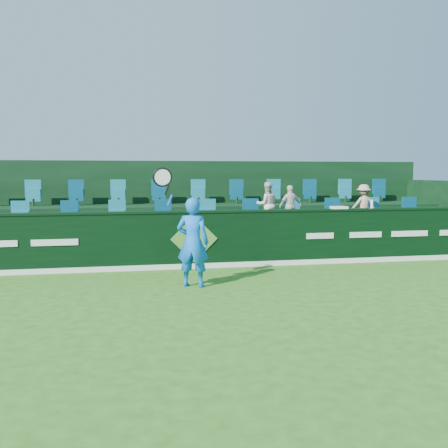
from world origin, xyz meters
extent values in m
plane|color=#256618|center=(0.00, 0.00, 0.00)|extent=(60.00, 60.00, 0.00)
cube|color=black|center=(0.00, 4.00, 0.65)|extent=(16.00, 0.20, 1.30)
cube|color=black|center=(0.00, 4.00, 1.32)|extent=(16.00, 0.24, 0.05)
cube|color=white|center=(0.00, 3.89, 0.06)|extent=(16.00, 0.02, 0.12)
cube|color=#4E8E33|center=(0.00, 3.88, 0.70)|extent=(1.10, 0.02, 1.10)
cube|color=white|center=(-3.10, 3.89, 0.70)|extent=(1.00, 0.01, 0.14)
cube|color=white|center=(3.10, 3.89, 0.70)|extent=(0.70, 0.01, 0.14)
cube|color=white|center=(4.30, 3.89, 0.70)|extent=(0.85, 0.01, 0.14)
cube|color=white|center=(5.50, 3.89, 0.70)|extent=(1.00, 0.01, 0.14)
cube|color=black|center=(0.00, 5.10, 0.40)|extent=(16.00, 2.00, 0.80)
cube|color=black|center=(0.00, 7.00, 0.65)|extent=(16.00, 1.80, 1.30)
cube|color=black|center=(0.00, 8.00, 1.30)|extent=(16.00, 0.20, 2.60)
cube|color=black|center=(7.90, 6.00, 1.00)|extent=(0.20, 4.00, 2.00)
cube|color=teal|center=(0.00, 5.50, 1.10)|extent=(13.50, 0.50, 0.60)
cube|color=teal|center=(0.00, 7.30, 1.60)|extent=(13.50, 0.50, 0.60)
imported|color=blue|center=(-0.26, 2.07, 0.88)|extent=(0.75, 0.63, 1.76)
cylinder|color=#143FBF|center=(-0.70, 1.97, 1.71)|extent=(0.12, 0.04, 0.22)
cylinder|color=black|center=(-0.76, 1.97, 1.91)|extent=(0.11, 0.03, 0.20)
torus|color=black|center=(-0.84, 1.97, 2.15)|extent=(0.49, 0.04, 0.49)
cylinder|color=silver|center=(-0.84, 1.97, 2.15)|extent=(0.40, 0.01, 0.40)
imported|color=silver|center=(2.10, 5.12, 1.40)|extent=(0.58, 0.46, 1.19)
imported|color=silver|center=(2.74, 5.12, 1.35)|extent=(0.69, 0.39, 1.11)
imported|color=tan|center=(4.83, 5.12, 1.36)|extent=(0.74, 0.46, 1.12)
cube|color=white|center=(3.62, 4.00, 1.38)|extent=(0.39, 0.25, 0.06)
cylinder|color=white|center=(4.50, 4.00, 1.46)|extent=(0.07, 0.07, 0.21)
camera|label=1|loc=(-1.48, -7.52, 2.23)|focal=40.00mm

